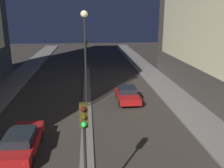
{
  "coord_description": "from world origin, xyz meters",
  "views": [
    {
      "loc": [
        0.2,
        -4.89,
        8.01
      ],
      "look_at": [
        2.79,
        21.49,
        0.5
      ],
      "focal_mm": 40.0,
      "sensor_mm": 36.0,
      "label": 1
    }
  ],
  "objects": [
    {
      "name": "traffic_light_mid",
      "position": [
        0.0,
        26.3,
        3.61
      ],
      "size": [
        0.32,
        0.42,
        4.8
      ],
      "color": "black",
      "rests_on": "median_strip"
    },
    {
      "name": "car_left_lane",
      "position": [
        -3.8,
        8.75,
        0.75
      ],
      "size": [
        1.8,
        4.76,
        1.46
      ],
      "color": "maroon",
      "rests_on": "ground"
    },
    {
      "name": "traffic_light_near",
      "position": [
        0.0,
        3.55,
        3.61
      ],
      "size": [
        0.32,
        0.42,
        4.8
      ],
      "color": "black",
      "rests_on": "median_strip"
    },
    {
      "name": "median_strip",
      "position": [
        0.0,
        16.84,
        0.05
      ],
      "size": [
        0.8,
        31.68,
        0.1
      ],
      "color": "#66605B",
      "rests_on": "ground"
    },
    {
      "name": "street_lamp",
      "position": [
        0.0,
        15.94,
        6.0
      ],
      "size": [
        0.59,
        0.59,
        8.16
      ],
      "color": "black",
      "rests_on": "median_strip"
    },
    {
      "name": "car_right_lane",
      "position": [
        3.8,
        17.03,
        0.71
      ],
      "size": [
        1.88,
        4.04,
        1.37
      ],
      "color": "maroon",
      "rests_on": "ground"
    }
  ]
}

